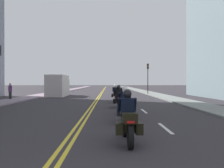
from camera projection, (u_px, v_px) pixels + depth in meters
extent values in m
plane|color=#312C32|center=(102.00, 92.00, 49.94)|extent=(264.00, 264.00, 0.00)
cube|color=gray|center=(61.00, 91.00, 49.83)|extent=(2.54, 144.00, 0.12)
cube|color=gray|center=(144.00, 91.00, 50.06)|extent=(2.54, 144.00, 0.12)
cube|color=yellow|center=(102.00, 92.00, 49.94)|extent=(0.12, 132.00, 0.01)
cube|color=yellow|center=(103.00, 92.00, 49.94)|extent=(0.12, 132.00, 0.01)
cube|color=silver|center=(165.00, 128.00, 9.99)|extent=(0.14, 2.40, 0.01)
cube|color=silver|center=(144.00, 111.00, 15.99)|extent=(0.14, 2.40, 0.01)
cube|color=silver|center=(134.00, 103.00, 21.99)|extent=(0.14, 2.40, 0.01)
cube|color=silver|center=(129.00, 99.00, 27.99)|extent=(0.14, 2.40, 0.01)
cube|color=silver|center=(125.00, 96.00, 33.99)|extent=(0.14, 2.40, 0.01)
cube|color=silver|center=(123.00, 94.00, 39.99)|extent=(0.14, 2.40, 0.01)
cube|color=silver|center=(121.00, 93.00, 45.99)|extent=(0.14, 2.40, 0.01)
cube|color=silver|center=(119.00, 91.00, 51.99)|extent=(0.14, 2.40, 0.01)
cube|color=silver|center=(118.00, 90.00, 57.99)|extent=(0.14, 2.40, 0.01)
cylinder|color=black|center=(125.00, 127.00, 8.43)|extent=(0.15, 0.66, 0.66)
cylinder|color=black|center=(130.00, 137.00, 6.83)|extent=(0.15, 0.66, 0.66)
cube|color=silver|center=(125.00, 116.00, 8.42)|extent=(0.15, 0.32, 0.04)
cube|color=black|center=(127.00, 122.00, 7.63)|extent=(0.35, 1.22, 0.40)
cube|color=black|center=(130.00, 118.00, 6.91)|extent=(0.41, 0.37, 0.28)
cube|color=red|center=(131.00, 122.00, 6.72)|extent=(0.20, 0.04, 0.06)
cube|color=black|center=(119.00, 128.00, 7.14)|extent=(0.21, 0.45, 0.32)
cube|color=black|center=(139.00, 128.00, 7.16)|extent=(0.21, 0.45, 0.32)
cube|color=#B2C1CC|center=(126.00, 108.00, 8.14)|extent=(0.36, 0.13, 0.36)
cube|color=black|center=(127.00, 107.00, 7.58)|extent=(0.41, 0.27, 0.53)
cylinder|color=black|center=(119.00, 105.00, 7.72)|extent=(0.11, 0.28, 0.45)
cylinder|color=black|center=(135.00, 105.00, 7.74)|extent=(0.11, 0.28, 0.45)
sphere|color=black|center=(127.00, 93.00, 7.60)|extent=(0.26, 0.26, 0.26)
cylinder|color=black|center=(124.00, 113.00, 12.24)|extent=(0.14, 0.67, 0.67)
cylinder|color=black|center=(126.00, 117.00, 10.70)|extent=(0.14, 0.67, 0.67)
cube|color=silver|center=(124.00, 106.00, 12.24)|extent=(0.14, 0.32, 0.04)
cube|color=black|center=(125.00, 109.00, 11.47)|extent=(0.33, 1.17, 0.40)
cube|color=black|center=(126.00, 105.00, 10.78)|extent=(0.40, 0.36, 0.28)
cube|color=red|center=(126.00, 108.00, 10.59)|extent=(0.20, 0.03, 0.06)
cube|color=black|center=(119.00, 112.00, 11.00)|extent=(0.20, 0.44, 0.32)
cube|color=black|center=(132.00, 112.00, 11.01)|extent=(0.20, 0.44, 0.32)
cube|color=#B2C1CC|center=(124.00, 100.00, 11.96)|extent=(0.36, 0.12, 0.36)
cube|color=black|center=(125.00, 99.00, 11.42)|extent=(0.40, 0.26, 0.53)
cylinder|color=black|center=(120.00, 97.00, 11.56)|extent=(0.10, 0.28, 0.45)
cylinder|color=black|center=(130.00, 97.00, 11.57)|extent=(0.10, 0.28, 0.45)
sphere|color=white|center=(125.00, 90.00, 11.45)|extent=(0.26, 0.26, 0.26)
cylinder|color=black|center=(124.00, 107.00, 15.37)|extent=(0.12, 0.66, 0.66)
cylinder|color=black|center=(126.00, 110.00, 13.73)|extent=(0.12, 0.66, 0.66)
cube|color=silver|center=(124.00, 101.00, 15.37)|extent=(0.15, 0.32, 0.04)
cube|color=black|center=(125.00, 103.00, 14.55)|extent=(0.35, 1.25, 0.40)
cube|color=black|center=(126.00, 100.00, 13.81)|extent=(0.41, 0.37, 0.28)
cube|color=red|center=(127.00, 102.00, 13.62)|extent=(0.20, 0.03, 0.06)
cube|color=black|center=(121.00, 106.00, 14.05)|extent=(0.21, 0.44, 0.32)
cube|color=black|center=(131.00, 106.00, 14.07)|extent=(0.21, 0.44, 0.32)
cube|color=#B2C1CC|center=(124.00, 96.00, 15.07)|extent=(0.36, 0.13, 0.36)
cube|color=black|center=(125.00, 95.00, 14.50)|extent=(0.41, 0.27, 0.54)
cylinder|color=black|center=(121.00, 94.00, 14.64)|extent=(0.11, 0.28, 0.45)
cylinder|color=black|center=(129.00, 94.00, 14.65)|extent=(0.11, 0.28, 0.45)
sphere|color=white|center=(125.00, 88.00, 14.52)|extent=(0.26, 0.26, 0.26)
cylinder|color=black|center=(118.00, 102.00, 19.26)|extent=(0.15, 0.62, 0.62)
cylinder|color=black|center=(118.00, 104.00, 17.68)|extent=(0.15, 0.62, 0.62)
cube|color=silver|center=(118.00, 98.00, 19.25)|extent=(0.15, 0.32, 0.04)
cube|color=black|center=(118.00, 99.00, 18.47)|extent=(0.36, 1.21, 0.40)
cube|color=black|center=(118.00, 97.00, 17.76)|extent=(0.41, 0.37, 0.28)
cube|color=red|center=(118.00, 98.00, 17.57)|extent=(0.20, 0.04, 0.06)
cube|color=black|center=(114.00, 101.00, 18.00)|extent=(0.21, 0.45, 0.32)
cube|color=black|center=(122.00, 101.00, 17.99)|extent=(0.21, 0.45, 0.32)
cube|color=#B2C1CC|center=(118.00, 94.00, 18.97)|extent=(0.36, 0.13, 0.36)
cube|color=black|center=(118.00, 93.00, 18.41)|extent=(0.41, 0.27, 0.55)
cylinder|color=black|center=(115.00, 92.00, 18.57)|extent=(0.11, 0.28, 0.45)
cylinder|color=black|center=(122.00, 92.00, 18.56)|extent=(0.11, 0.28, 0.45)
sphere|color=black|center=(118.00, 87.00, 18.44)|extent=(0.26, 0.26, 0.26)
cylinder|color=black|center=(118.00, 98.00, 23.45)|extent=(0.15, 0.67, 0.66)
cylinder|color=black|center=(120.00, 100.00, 21.91)|extent=(0.15, 0.67, 0.66)
cube|color=silver|center=(118.00, 95.00, 23.45)|extent=(0.15, 0.33, 0.04)
cube|color=black|center=(119.00, 96.00, 22.68)|extent=(0.37, 1.19, 0.40)
cube|color=black|center=(120.00, 94.00, 21.98)|extent=(0.42, 0.38, 0.28)
cube|color=red|center=(120.00, 95.00, 21.80)|extent=(0.20, 0.04, 0.06)
cube|color=black|center=(116.00, 97.00, 22.20)|extent=(0.22, 0.45, 0.32)
cube|color=black|center=(123.00, 97.00, 22.23)|extent=(0.22, 0.45, 0.32)
cube|color=#B2C1CC|center=(118.00, 91.00, 23.17)|extent=(0.37, 0.14, 0.36)
cube|color=black|center=(119.00, 91.00, 22.63)|extent=(0.41, 0.28, 0.53)
cylinder|color=black|center=(116.00, 90.00, 22.76)|extent=(0.11, 0.29, 0.45)
cylinder|color=black|center=(121.00, 90.00, 22.79)|extent=(0.11, 0.29, 0.45)
sphere|color=black|center=(119.00, 86.00, 22.66)|extent=(0.26, 0.26, 0.26)
cylinder|color=black|center=(115.00, 96.00, 26.91)|extent=(0.13, 0.66, 0.66)
cylinder|color=black|center=(115.00, 97.00, 25.32)|extent=(0.13, 0.66, 0.66)
cube|color=silver|center=(115.00, 93.00, 26.91)|extent=(0.15, 0.32, 0.04)
cube|color=black|center=(115.00, 94.00, 26.11)|extent=(0.36, 1.22, 0.40)
cube|color=black|center=(115.00, 92.00, 25.39)|extent=(0.41, 0.37, 0.28)
cube|color=red|center=(115.00, 93.00, 25.20)|extent=(0.20, 0.04, 0.06)
cube|color=black|center=(112.00, 95.00, 25.64)|extent=(0.21, 0.45, 0.32)
cube|color=black|center=(118.00, 95.00, 25.63)|extent=(0.21, 0.45, 0.32)
cube|color=#B2C1CC|center=(115.00, 90.00, 26.62)|extent=(0.36, 0.13, 0.36)
cube|color=black|center=(115.00, 90.00, 26.06)|extent=(0.41, 0.27, 0.52)
cylinder|color=black|center=(113.00, 89.00, 26.21)|extent=(0.11, 0.28, 0.45)
cylinder|color=black|center=(117.00, 89.00, 26.20)|extent=(0.11, 0.28, 0.45)
sphere|color=white|center=(115.00, 86.00, 26.09)|extent=(0.26, 0.26, 0.26)
cylinder|color=black|center=(148.00, 81.00, 39.18)|extent=(0.12, 0.12, 4.01)
cube|color=black|center=(148.00, 66.00, 39.17)|extent=(0.28, 0.28, 0.80)
sphere|color=yellow|center=(148.00, 66.00, 39.02)|extent=(0.18, 0.18, 0.18)
cube|color=#26282D|center=(10.00, 96.00, 26.25)|extent=(0.33, 0.27, 0.85)
cube|color=#5E376D|center=(10.00, 89.00, 26.25)|extent=(0.41, 0.32, 0.67)
sphere|color=tan|center=(10.00, 84.00, 26.25)|extent=(0.22, 0.22, 0.22)
cube|color=beige|center=(62.00, 88.00, 36.26)|extent=(2.00, 1.80, 2.20)
cube|color=silver|center=(57.00, 86.00, 33.26)|extent=(2.20, 5.20, 2.80)
cylinder|color=black|center=(61.00, 92.00, 35.87)|extent=(2.00, 0.90, 0.90)
cylinder|color=black|center=(55.00, 93.00, 31.67)|extent=(2.00, 0.90, 0.90)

